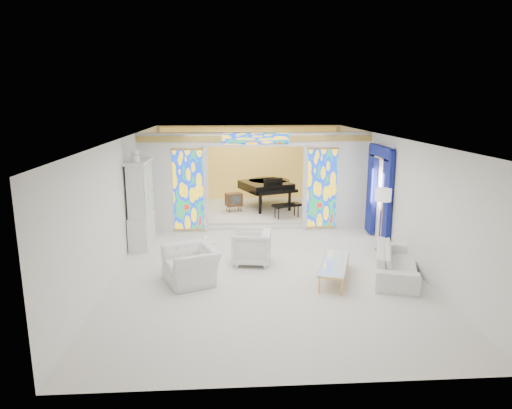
{
  "coord_description": "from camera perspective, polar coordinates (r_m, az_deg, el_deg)",
  "views": [
    {
      "loc": [
        -0.87,
        -11.64,
        3.9
      ],
      "look_at": [
        -0.1,
        0.2,
        1.21
      ],
      "focal_mm": 32.0,
      "sensor_mm": 36.0,
      "label": 1
    }
  ],
  "objects": [
    {
      "name": "tv_console",
      "position": [
        15.72,
        -2.78,
        0.62
      ],
      "size": [
        0.63,
        0.51,
        0.63
      ],
      "rotation": [
        0.0,
        0.0,
        0.3
      ],
      "color": "#53341E",
      "rests_on": "alcove_platform"
    },
    {
      "name": "stained_glass_left",
      "position": [
        13.83,
        -8.46,
        1.8
      ],
      "size": [
        0.9,
        0.04,
        2.4
      ],
      "primitive_type": "cube",
      "color": "gold",
      "rests_on": "partition_wall"
    },
    {
      "name": "chandelier",
      "position": [
        15.73,
        0.21,
        7.86
      ],
      "size": [
        0.48,
        0.48,
        0.3
      ],
      "primitive_type": "cylinder",
      "color": "gold",
      "rests_on": "ceiling"
    },
    {
      "name": "grand_piano",
      "position": [
        16.3,
        1.51,
        2.36
      ],
      "size": [
        2.11,
        3.2,
        1.14
      ],
      "rotation": [
        0.0,
        0.0,
        0.37
      ],
      "color": "black",
      "rests_on": "alcove_platform"
    },
    {
      "name": "wall_right",
      "position": [
        12.66,
        16.56,
        1.32
      ],
      "size": [
        0.02,
        12.0,
        3.0
      ],
      "primitive_type": "cube",
      "color": "silver",
      "rests_on": "floor"
    },
    {
      "name": "ceiling",
      "position": [
        11.71,
        0.57,
        8.37
      ],
      "size": [
        7.0,
        12.0,
        0.02
      ],
      "primitive_type": "cube",
      "color": "white",
      "rests_on": "wall_back"
    },
    {
      "name": "gold_curtain_back",
      "position": [
        17.7,
        -0.86,
        4.99
      ],
      "size": [
        6.7,
        0.1,
        2.9
      ],
      "primitive_type": "cube",
      "color": "#FFC358",
      "rests_on": "wall_back"
    },
    {
      "name": "armchair_left",
      "position": [
        10.2,
        -8.11,
        -7.5
      ],
      "size": [
        1.41,
        1.5,
        0.77
      ],
      "primitive_type": "imported",
      "rotation": [
        0.0,
        0.0,
        -1.18
      ],
      "color": "white",
      "rests_on": "floor"
    },
    {
      "name": "floor_lamp",
      "position": [
        12.36,
        15.6,
        0.81
      ],
      "size": [
        0.53,
        0.53,
        1.68
      ],
      "rotation": [
        0.0,
        0.0,
        -0.36
      ],
      "color": "gold",
      "rests_on": "floor"
    },
    {
      "name": "alcove_platform",
      "position": [
        16.22,
        -0.53,
        -0.81
      ],
      "size": [
        6.8,
        3.8,
        0.18
      ],
      "primitive_type": "cube",
      "color": "white",
      "rests_on": "floor"
    },
    {
      "name": "partition_wall",
      "position": [
        13.85,
        -0.06,
        3.44
      ],
      "size": [
        7.0,
        0.22,
        3.0
      ],
      "color": "silver",
      "rests_on": "floor"
    },
    {
      "name": "stained_glass_transom",
      "position": [
        13.6,
        -0.03,
        8.23
      ],
      "size": [
        2.0,
        0.04,
        0.34
      ],
      "primitive_type": "cube",
      "color": "gold",
      "rests_on": "partition_wall"
    },
    {
      "name": "blue_drapes",
      "position": [
        13.26,
        15.15,
        2.25
      ],
      "size": [
        0.14,
        1.85,
        2.65
      ],
      "color": "navy",
      "rests_on": "wall_right"
    },
    {
      "name": "vase",
      "position": [
        10.82,
        -6.4,
        -4.14
      ],
      "size": [
        0.2,
        0.2,
        0.19
      ],
      "primitive_type": "imported",
      "rotation": [
        0.0,
        0.0,
        0.11
      ],
      "color": "white",
      "rests_on": "side_table"
    },
    {
      "name": "china_cabinet",
      "position": [
        12.75,
        -14.22,
        0.02
      ],
      "size": [
        0.56,
        1.46,
        2.72
      ],
      "color": "silver",
      "rests_on": "floor"
    },
    {
      "name": "stained_glass_right",
      "position": [
        14.08,
        8.25,
        2.01
      ],
      "size": [
        0.9,
        0.04,
        2.4
      ],
      "primitive_type": "cube",
      "color": "gold",
      "rests_on": "partition_wall"
    },
    {
      "name": "wall_front",
      "position": [
        6.19,
        4.74,
        -10.07
      ],
      "size": [
        7.0,
        0.02,
        3.0
      ],
      "primitive_type": "cube",
      "color": "silver",
      "rests_on": "floor"
    },
    {
      "name": "coffee_table",
      "position": [
        10.37,
        9.82,
        -7.33
      ],
      "size": [
        1.1,
        1.88,
        0.4
      ],
      "rotation": [
        0.0,
        0.0,
        -0.33
      ],
      "color": "white",
      "rests_on": "floor"
    },
    {
      "name": "wall_back",
      "position": [
        17.82,
        -0.88,
        5.04
      ],
      "size": [
        7.0,
        0.02,
        3.0
      ],
      "primitive_type": "cube",
      "color": "silver",
      "rests_on": "floor"
    },
    {
      "name": "side_table",
      "position": [
        10.92,
        -6.36,
        -5.78
      ],
      "size": [
        0.71,
        0.71,
        0.67
      ],
      "rotation": [
        0.0,
        0.0,
        0.42
      ],
      "color": "silver",
      "rests_on": "floor"
    },
    {
      "name": "sofa",
      "position": [
        10.9,
        17.16,
        -6.91
      ],
      "size": [
        1.58,
        2.45,
        0.67
      ],
      "primitive_type": "imported",
      "rotation": [
        0.0,
        0.0,
        1.24
      ],
      "color": "white",
      "rests_on": "floor"
    },
    {
      "name": "floor",
      "position": [
        12.31,
        0.54,
        -5.69
      ],
      "size": [
        12.0,
        12.0,
        0.0
      ],
      "primitive_type": "plane",
      "color": "white",
      "rests_on": "ground"
    },
    {
      "name": "wall_left",
      "position": [
        12.17,
        -16.11,
        0.9
      ],
      "size": [
        0.02,
        12.0,
        3.0
      ],
      "primitive_type": "cube",
      "color": "silver",
      "rests_on": "floor"
    },
    {
      "name": "armchair_right",
      "position": [
        11.2,
        -0.58,
        -5.33
      ],
      "size": [
        1.04,
        1.01,
        0.83
      ],
      "primitive_type": "imported",
      "rotation": [
        0.0,
        0.0,
        -1.71
      ],
      "color": "white",
      "rests_on": "floor"
    }
  ]
}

